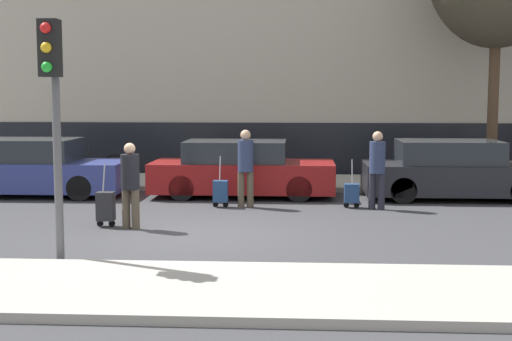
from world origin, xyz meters
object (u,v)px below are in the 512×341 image
object	(u,v)px
pedestrian_center	(246,163)
trolley_right	(352,193)
trolley_left	(106,206)
trolley_center	(221,191)
traffic_light	(53,91)
parked_car_0	(30,169)
parked_car_1	(241,170)
pedestrian_left	(130,181)
pedestrian_right	(377,165)
parked_car_2	(453,171)
parked_bicycle	(96,166)

from	to	relation	value
pedestrian_center	trolley_right	xyz separation A→B (m)	(2.31, 0.05, -0.64)
trolley_left	trolley_center	size ratio (longest dim) A/B	1.06
traffic_light	trolley_right	bearing A→B (deg)	49.75
parked_car_0	trolley_right	xyz separation A→B (m)	(7.69, -1.45, -0.33)
parked_car_1	pedestrian_center	bearing A→B (deg)	-81.93
pedestrian_left	pedestrian_center	world-z (taller)	pedestrian_center
trolley_left	pedestrian_right	distance (m)	5.80
pedestrian_left	trolley_left	world-z (taller)	pedestrian_left
parked_car_2	traffic_light	distance (m)	10.17
trolley_left	parked_bicycle	distance (m)	6.47
pedestrian_right	traffic_light	world-z (taller)	traffic_light
trolley_right	trolley_center	bearing A→B (deg)	-178.13
parked_car_2	traffic_light	world-z (taller)	traffic_light
pedestrian_left	parked_bicycle	xyz separation A→B (m)	(-2.47, 6.35, -0.40)
pedestrian_left	trolley_center	distance (m)	2.98
pedestrian_right	trolley_right	xyz separation A→B (m)	(-0.52, 0.17, -0.63)
trolley_center	traffic_light	bearing A→B (deg)	-108.31
trolley_left	traffic_light	size ratio (longest dim) A/B	0.34
parked_car_2	trolley_left	size ratio (longest dim) A/B	3.57
trolley_center	traffic_light	xyz separation A→B (m)	(-1.79, -5.40, 2.17)
pedestrian_left	trolley_right	distance (m)	5.05
trolley_center	pedestrian_right	size ratio (longest dim) A/B	0.67
trolley_right	parked_bicycle	distance (m)	7.64
parked_car_0	parked_bicycle	distance (m)	2.43
pedestrian_right	pedestrian_left	bearing A→B (deg)	-133.92
parked_bicycle	parked_car_1	bearing A→B (deg)	-26.52
trolley_left	trolley_right	size ratio (longest dim) A/B	1.12
parked_car_1	trolley_right	xyz separation A→B (m)	(2.54, -1.59, -0.32)
trolley_center	pedestrian_center	bearing A→B (deg)	4.00
trolley_right	pedestrian_center	bearing A→B (deg)	-178.64
trolley_right	parked_bicycle	bearing A→B (deg)	151.35
parked_car_1	trolley_center	size ratio (longest dim) A/B	3.89
pedestrian_left	trolley_center	bearing A→B (deg)	81.28
trolley_right	traffic_light	bearing A→B (deg)	-130.25
trolley_center	parked_bicycle	size ratio (longest dim) A/B	0.64
pedestrian_center	traffic_light	xyz separation A→B (m)	(-2.33, -5.43, 1.55)
parked_car_1	trolley_right	size ratio (longest dim) A/B	4.11
parked_car_0	pedestrian_center	distance (m)	5.59
pedestrian_right	trolley_right	size ratio (longest dim) A/B	1.58
parked_car_0	pedestrian_right	world-z (taller)	pedestrian_right
parked_car_0	parked_car_2	distance (m)	10.18
parked_bicycle	pedestrian_center	bearing A→B (deg)	-40.25
parked_car_2	pedestrian_center	bearing A→B (deg)	-161.90
pedestrian_left	pedestrian_center	size ratio (longest dim) A/B	0.94
traffic_light	parked_bicycle	size ratio (longest dim) A/B	1.99
parked_car_2	trolley_left	distance (m)	8.29
pedestrian_left	trolley_right	size ratio (longest dim) A/B	1.49
parked_car_0	trolley_left	xyz separation A→B (m)	(2.94, -3.95, -0.27)
pedestrian_right	trolley_center	bearing A→B (deg)	-163.08
pedestrian_left	trolley_right	xyz separation A→B (m)	(4.23, 2.68, -0.58)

